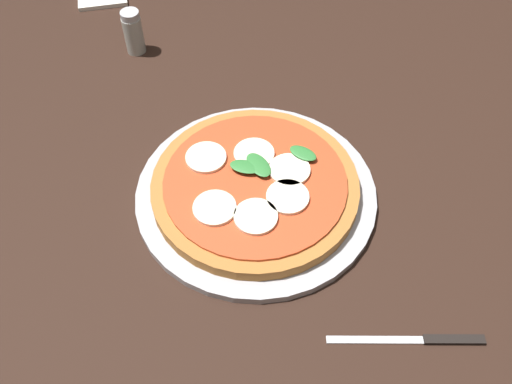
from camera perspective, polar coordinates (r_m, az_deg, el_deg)
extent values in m
cube|color=black|center=(0.75, -1.54, -6.46)|extent=(1.56, 1.09, 0.04)
cube|color=black|center=(1.55, 16.08, 9.77)|extent=(0.07, 0.07, 0.66)
cube|color=black|center=(1.55, -19.37, 8.84)|extent=(0.07, 0.07, 0.66)
cylinder|color=#B2B2B7|center=(0.78, 0.00, -0.18)|extent=(0.33, 0.33, 0.01)
cylinder|color=#B27033|center=(0.76, -0.09, 0.54)|extent=(0.28, 0.28, 0.02)
cylinder|color=#CC4723|center=(0.76, -0.09, 1.06)|extent=(0.25, 0.25, 0.00)
cylinder|color=#F4EACC|center=(0.78, -0.20, 3.89)|extent=(0.06, 0.06, 0.00)
cylinder|color=#F4EACC|center=(0.78, -5.06, 3.49)|extent=(0.06, 0.06, 0.00)
cylinder|color=#F4EACC|center=(0.72, -4.19, -1.61)|extent=(0.06, 0.06, 0.00)
cylinder|color=#F4EACC|center=(0.71, -0.03, -2.49)|extent=(0.06, 0.06, 0.00)
cylinder|color=#F4EACC|center=(0.73, 3.21, -0.50)|extent=(0.06, 0.06, 0.00)
cylinder|color=#F4EACC|center=(0.76, 3.39, 2.25)|extent=(0.06, 0.06, 0.00)
ellipsoid|color=#337F38|center=(0.78, 4.76, 3.93)|extent=(0.04, 0.05, 0.00)
ellipsoid|color=#337F38|center=(0.76, -1.12, 2.57)|extent=(0.03, 0.05, 0.00)
ellipsoid|color=#337F38|center=(0.76, 0.26, 2.76)|extent=(0.05, 0.05, 0.00)
cube|color=black|center=(0.71, 19.33, -13.86)|extent=(0.01, 0.07, 0.01)
cube|color=silver|center=(0.69, 11.87, -14.38)|extent=(0.01, 0.11, 0.00)
cylinder|color=#B2B7AD|center=(1.01, -12.21, 15.21)|extent=(0.03, 0.03, 0.06)
cylinder|color=silver|center=(0.99, -12.60, 16.99)|extent=(0.03, 0.03, 0.01)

